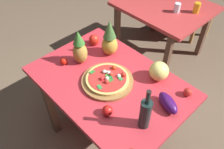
# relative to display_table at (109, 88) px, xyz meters

# --- Properties ---
(ground_plane) EXTENTS (10.00, 10.00, 0.00)m
(ground_plane) POSITION_rel_display_table_xyz_m (0.00, 0.00, -0.65)
(ground_plane) COLOR brown
(display_table) EXTENTS (1.24, 0.86, 0.74)m
(display_table) POSITION_rel_display_table_xyz_m (0.00, 0.00, 0.00)
(display_table) COLOR brown
(display_table) RESTS_ON ground_plane
(background_table) EXTENTS (1.03, 0.89, 0.74)m
(background_table) POSITION_rel_display_table_xyz_m (-0.45, 1.32, -0.01)
(background_table) COLOR brown
(background_table) RESTS_ON ground_plane
(dining_chair) EXTENTS (0.46, 0.46, 0.85)m
(dining_chair) POSITION_rel_display_table_xyz_m (-0.41, 1.99, -0.17)
(dining_chair) COLOR olive
(dining_chair) RESTS_ON ground_plane
(pizza_board) EXTENTS (0.41, 0.41, 0.02)m
(pizza_board) POSITION_rel_display_table_xyz_m (-0.00, -0.02, 0.10)
(pizza_board) COLOR olive
(pizza_board) RESTS_ON display_table
(pizza) EXTENTS (0.34, 0.34, 0.06)m
(pizza) POSITION_rel_display_table_xyz_m (0.00, -0.02, 0.13)
(pizza) COLOR #D9B960
(pizza) RESTS_ON pizza_board
(wine_bottle) EXTENTS (0.08, 0.08, 0.34)m
(wine_bottle) POSITION_rel_display_table_xyz_m (0.45, -0.11, 0.22)
(wine_bottle) COLOR black
(wine_bottle) RESTS_ON display_table
(pineapple_left) EXTENTS (0.14, 0.14, 0.33)m
(pineapple_left) POSITION_rel_display_table_xyz_m (-0.25, 0.24, 0.24)
(pineapple_left) COLOR #BA9034
(pineapple_left) RESTS_ON display_table
(pineapple_right) EXTENTS (0.12, 0.12, 0.32)m
(pineapple_right) POSITION_rel_display_table_xyz_m (-0.33, -0.02, 0.23)
(pineapple_right) COLOR #B38739
(pineapple_right) RESTS_ON display_table
(melon) EXTENTS (0.15, 0.15, 0.15)m
(melon) POSITION_rel_display_table_xyz_m (0.24, 0.30, 0.17)
(melon) COLOR #EBDD6F
(melon) RESTS_ON display_table
(bell_pepper) EXTENTS (0.10, 0.10, 0.10)m
(bell_pepper) POSITION_rel_display_table_xyz_m (-0.45, 0.22, 0.14)
(bell_pepper) COLOR red
(bell_pepper) RESTS_ON display_table
(eggplant) EXTENTS (0.22, 0.16, 0.09)m
(eggplant) POSITION_rel_display_table_xyz_m (0.47, 0.12, 0.14)
(eggplant) COLOR #3D1052
(eggplant) RESTS_ON display_table
(tomato_beside_pepper) EXTENTS (0.06, 0.06, 0.06)m
(tomato_beside_pepper) POSITION_rel_display_table_xyz_m (0.51, 0.32, 0.12)
(tomato_beside_pepper) COLOR red
(tomato_beside_pepper) RESTS_ON display_table
(tomato_near_board) EXTENTS (0.06, 0.06, 0.06)m
(tomato_near_board) POSITION_rel_display_table_xyz_m (-0.41, -0.14, 0.12)
(tomato_near_board) COLOR red
(tomato_near_board) RESTS_ON display_table
(tomato_by_bottle) EXTENTS (0.08, 0.08, 0.08)m
(tomato_by_bottle) POSITION_rel_display_table_xyz_m (0.22, -0.23, 0.13)
(tomato_by_bottle) COLOR red
(tomato_by_bottle) RESTS_ON display_table
(drinking_glass_juice) EXTENTS (0.07, 0.07, 0.11)m
(drinking_glass_juice) POSITION_rel_display_table_xyz_m (-0.10, 1.41, 0.15)
(drinking_glass_juice) COLOR orange
(drinking_glass_juice) RESTS_ON background_table
(drinking_glass_water) EXTENTS (0.07, 0.07, 0.10)m
(drinking_glass_water) POSITION_rel_display_table_xyz_m (-0.26, 1.27, 0.14)
(drinking_glass_water) COLOR silver
(drinking_glass_water) RESTS_ON background_table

